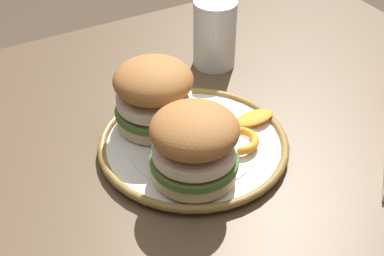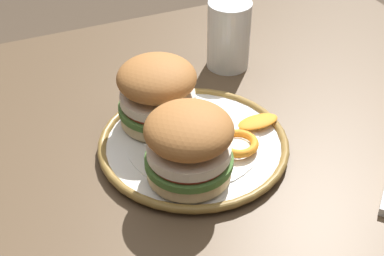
% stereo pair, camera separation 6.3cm
% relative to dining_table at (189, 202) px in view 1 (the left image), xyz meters
% --- Properties ---
extents(dining_table, '(1.11, 0.82, 0.76)m').
position_rel_dining_table_xyz_m(dining_table, '(0.00, 0.00, 0.00)').
color(dining_table, brown).
rests_on(dining_table, ground).
extents(dinner_plate, '(0.27, 0.27, 0.02)m').
position_rel_dining_table_xyz_m(dinner_plate, '(-0.00, -0.02, 0.13)').
color(dinner_plate, white).
rests_on(dinner_plate, dining_table).
extents(sandwich_half_left, '(0.12, 0.12, 0.10)m').
position_rel_dining_table_xyz_m(sandwich_half_left, '(-0.03, -0.08, 0.19)').
color(sandwich_half_left, beige).
rests_on(sandwich_half_left, dinner_plate).
extents(sandwich_half_right, '(0.13, 0.13, 0.10)m').
position_rel_dining_table_xyz_m(sandwich_half_right, '(-0.03, 0.05, 0.19)').
color(sandwich_half_right, beige).
rests_on(sandwich_half_right, dinner_plate).
extents(orange_peel_curled, '(0.07, 0.07, 0.01)m').
position_rel_dining_table_xyz_m(orange_peel_curled, '(0.05, -0.05, 0.15)').
color(orange_peel_curled, orange).
rests_on(orange_peel_curled, dinner_plate).
extents(orange_peel_strip_long, '(0.07, 0.03, 0.01)m').
position_rel_dining_table_xyz_m(orange_peel_strip_long, '(0.10, -0.02, 0.14)').
color(orange_peel_strip_long, orange).
rests_on(orange_peel_strip_long, dinner_plate).
extents(drinking_glass, '(0.07, 0.07, 0.12)m').
position_rel_dining_table_xyz_m(drinking_glass, '(0.15, 0.17, 0.17)').
color(drinking_glass, white).
rests_on(drinking_glass, dining_table).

